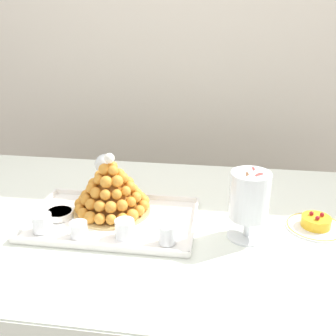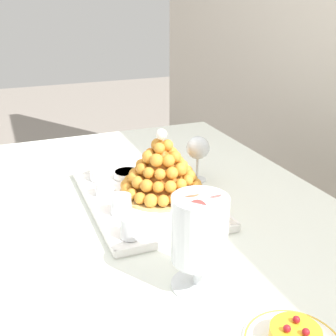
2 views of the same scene
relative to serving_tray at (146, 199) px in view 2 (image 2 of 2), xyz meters
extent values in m
cylinder|color=brown|center=(-0.63, -0.37, -0.40)|extent=(0.04, 0.04, 0.75)
cylinder|color=brown|center=(-0.63, 0.46, -0.40)|extent=(0.04, 0.04, 0.75)
cube|color=brown|center=(0.12, 0.05, -0.02)|extent=(1.63, 0.95, 0.02)
cube|color=white|center=(0.12, 0.05, -0.01)|extent=(1.69, 1.01, 0.00)
cube|color=white|center=(0.12, 0.55, -0.17)|extent=(1.69, 0.01, 0.32)
cube|color=white|center=(-0.72, 0.05, -0.17)|extent=(0.01, 1.01, 0.32)
cube|color=white|center=(0.00, 0.00, 0.00)|extent=(0.54, 0.34, 0.01)
cube|color=white|center=(0.00, -0.17, 0.01)|extent=(0.54, 0.01, 0.02)
cube|color=white|center=(0.00, 0.17, 0.01)|extent=(0.54, 0.01, 0.02)
cube|color=white|center=(-0.27, 0.00, 0.01)|extent=(0.01, 0.34, 0.02)
cube|color=white|center=(0.27, 0.00, 0.01)|extent=(0.01, 0.34, 0.02)
cylinder|color=white|center=(0.00, 0.00, 0.00)|extent=(0.31, 0.31, 0.00)
cylinder|color=tan|center=(-0.02, 0.06, 0.01)|extent=(0.26, 0.26, 0.01)
cone|color=#BE7327|center=(-0.02, 0.06, 0.09)|extent=(0.19, 0.19, 0.16)
sphere|color=orange|center=(0.09, 0.06, 0.03)|extent=(0.04, 0.04, 0.04)
sphere|color=orange|center=(0.08, 0.10, 0.03)|extent=(0.04, 0.04, 0.04)
sphere|color=orange|center=(0.07, 0.13, 0.03)|extent=(0.04, 0.04, 0.04)
sphere|color=gold|center=(0.04, 0.15, 0.03)|extent=(0.04, 0.04, 0.04)
sphere|color=orange|center=(0.01, 0.17, 0.03)|extent=(0.03, 0.03, 0.03)
sphere|color=orange|center=(-0.03, 0.17, 0.03)|extent=(0.04, 0.04, 0.04)
sphere|color=orange|center=(-0.06, 0.16, 0.03)|extent=(0.03, 0.03, 0.03)
sphere|color=orange|center=(-0.09, 0.14, 0.03)|extent=(0.04, 0.04, 0.04)
sphere|color=orange|center=(-0.11, 0.11, 0.03)|extent=(0.04, 0.04, 0.04)
sphere|color=orange|center=(-0.13, 0.08, 0.03)|extent=(0.04, 0.04, 0.04)
sphere|color=orange|center=(-0.13, 0.04, 0.03)|extent=(0.04, 0.04, 0.04)
sphere|color=orange|center=(-0.11, 0.01, 0.03)|extent=(0.04, 0.04, 0.04)
sphere|color=orange|center=(-0.09, -0.02, 0.03)|extent=(0.04, 0.04, 0.04)
sphere|color=orange|center=(-0.06, -0.04, 0.03)|extent=(0.04, 0.04, 0.04)
sphere|color=gold|center=(-0.03, -0.05, 0.03)|extent=(0.04, 0.04, 0.04)
sphere|color=gold|center=(0.01, -0.05, 0.03)|extent=(0.03, 0.03, 0.03)
sphere|color=orange|center=(0.04, -0.03, 0.03)|extent=(0.04, 0.04, 0.04)
sphere|color=gold|center=(0.07, -0.01, 0.03)|extent=(0.04, 0.04, 0.04)
sphere|color=orange|center=(0.08, 0.02, 0.03)|extent=(0.04, 0.04, 0.04)
sphere|color=gold|center=(0.06, 0.09, 0.06)|extent=(0.03, 0.03, 0.03)
sphere|color=orange|center=(0.04, 0.12, 0.06)|extent=(0.03, 0.03, 0.03)
sphere|color=orange|center=(0.01, 0.14, 0.06)|extent=(0.04, 0.04, 0.04)
sphere|color=orange|center=(-0.02, 0.15, 0.06)|extent=(0.04, 0.04, 0.04)
sphere|color=orange|center=(-0.06, 0.14, 0.06)|extent=(0.04, 0.04, 0.04)
sphere|color=orange|center=(-0.08, 0.12, 0.06)|extent=(0.04, 0.04, 0.04)
sphere|color=orange|center=(-0.10, 0.08, 0.06)|extent=(0.04, 0.04, 0.04)
sphere|color=orange|center=(-0.10, 0.05, 0.06)|extent=(0.04, 0.04, 0.04)
sphere|color=orange|center=(-0.09, 0.01, 0.06)|extent=(0.04, 0.04, 0.04)
sphere|color=orange|center=(-0.07, -0.01, 0.06)|extent=(0.04, 0.04, 0.04)
sphere|color=orange|center=(-0.03, -0.03, 0.06)|extent=(0.04, 0.04, 0.04)
sphere|color=orange|center=(0.00, -0.02, 0.06)|extent=(0.04, 0.04, 0.04)
sphere|color=orange|center=(0.03, -0.01, 0.06)|extent=(0.04, 0.04, 0.04)
sphere|color=orange|center=(0.06, 0.02, 0.06)|extent=(0.03, 0.03, 0.03)
sphere|color=orange|center=(0.07, 0.05, 0.06)|extent=(0.04, 0.04, 0.04)
sphere|color=orange|center=(0.03, 0.10, 0.09)|extent=(0.04, 0.04, 0.04)
sphere|color=gold|center=(0.00, 0.12, 0.09)|extent=(0.04, 0.04, 0.04)
sphere|color=orange|center=(-0.04, 0.12, 0.09)|extent=(0.04, 0.04, 0.04)
sphere|color=orange|center=(-0.07, 0.10, 0.09)|extent=(0.03, 0.03, 0.03)
sphere|color=orange|center=(-0.08, 0.07, 0.10)|extent=(0.04, 0.04, 0.04)
sphere|color=orange|center=(-0.08, 0.03, 0.10)|extent=(0.04, 0.04, 0.04)
sphere|color=orange|center=(-0.05, 0.01, 0.09)|extent=(0.04, 0.04, 0.04)
sphere|color=orange|center=(-0.02, 0.00, 0.09)|extent=(0.04, 0.04, 0.04)
sphere|color=orange|center=(0.02, 0.01, 0.09)|extent=(0.03, 0.03, 0.03)
sphere|color=gold|center=(0.04, 0.03, 0.09)|extent=(0.03, 0.03, 0.03)
sphere|color=orange|center=(0.04, 0.07, 0.09)|extent=(0.04, 0.04, 0.04)
sphere|color=orange|center=(0.00, 0.10, 0.13)|extent=(0.04, 0.04, 0.04)
sphere|color=orange|center=(-0.03, 0.10, 0.13)|extent=(0.04, 0.04, 0.04)
sphere|color=orange|center=(-0.06, 0.07, 0.13)|extent=(0.04, 0.04, 0.04)
sphere|color=orange|center=(-0.05, 0.04, 0.13)|extent=(0.03, 0.03, 0.03)
sphere|color=orange|center=(-0.02, 0.02, 0.13)|extent=(0.04, 0.04, 0.04)
sphere|color=orange|center=(0.01, 0.03, 0.13)|extent=(0.04, 0.04, 0.04)
sphere|color=orange|center=(0.02, 0.07, 0.13)|extent=(0.04, 0.04, 0.04)
sphere|color=orange|center=(-0.02, 0.08, 0.16)|extent=(0.04, 0.04, 0.04)
sphere|color=orange|center=(-0.04, 0.05, 0.16)|extent=(0.04, 0.04, 0.04)
sphere|color=orange|center=(0.00, 0.05, 0.16)|extent=(0.03, 0.03, 0.03)
sphere|color=white|center=(-0.02, 0.06, 0.20)|extent=(0.03, 0.03, 0.03)
cylinder|color=silver|center=(-0.20, -0.10, 0.03)|extent=(0.06, 0.06, 0.06)
cylinder|color=brown|center=(-0.20, -0.10, 0.01)|extent=(0.06, 0.06, 0.02)
cylinder|color=#8C603D|center=(-0.20, -0.10, 0.03)|extent=(0.06, 0.06, 0.02)
sphere|color=brown|center=(-0.20, -0.10, 0.05)|extent=(0.02, 0.02, 0.02)
cylinder|color=silver|center=(-0.08, -0.11, 0.03)|extent=(0.05, 0.05, 0.05)
cylinder|color=#F4EAC6|center=(-0.08, -0.11, 0.01)|extent=(0.05, 0.05, 0.02)
cylinder|color=white|center=(-0.08, -0.11, 0.03)|extent=(0.05, 0.05, 0.01)
sphere|color=brown|center=(-0.08, -0.11, 0.04)|extent=(0.02, 0.02, 0.02)
cylinder|color=silver|center=(0.07, -0.10, 0.03)|extent=(0.06, 0.06, 0.06)
cylinder|color=brown|center=(0.07, -0.10, 0.02)|extent=(0.05, 0.05, 0.02)
cylinder|color=#8C603D|center=(0.07, -0.10, 0.04)|extent=(0.05, 0.05, 0.02)
sphere|color=brown|center=(0.07, -0.09, 0.05)|extent=(0.02, 0.02, 0.02)
cylinder|color=silver|center=(0.20, -0.11, 0.03)|extent=(0.05, 0.05, 0.06)
cylinder|color=brown|center=(0.20, -0.11, 0.02)|extent=(0.05, 0.05, 0.02)
cylinder|color=#8C603D|center=(0.20, -0.11, 0.04)|extent=(0.05, 0.05, 0.02)
sphere|color=brown|center=(0.19, -0.11, 0.05)|extent=(0.01, 0.01, 0.01)
cylinder|color=white|center=(-0.18, 0.00, 0.01)|extent=(0.09, 0.09, 0.02)
cylinder|color=#F2CC59|center=(-0.18, 0.00, 0.02)|extent=(0.08, 0.08, 0.00)
cylinder|color=white|center=(0.43, -0.03, 0.00)|extent=(0.12, 0.12, 0.01)
cylinder|color=white|center=(0.43, -0.03, 0.03)|extent=(0.02, 0.02, 0.06)
cylinder|color=white|center=(0.43, -0.03, 0.14)|extent=(0.12, 0.12, 0.14)
cylinder|color=#72B2E0|center=(0.44, -0.03, 0.08)|extent=(0.06, 0.04, 0.05)
cylinder|color=#9ED860|center=(0.43, -0.01, 0.08)|extent=(0.06, 0.05, 0.06)
cylinder|color=yellow|center=(0.41, -0.02, 0.08)|extent=(0.05, 0.04, 0.05)
cylinder|color=brown|center=(0.43, -0.04, 0.08)|extent=(0.05, 0.05, 0.05)
cylinder|color=pink|center=(0.45, -0.02, 0.10)|extent=(0.06, 0.05, 0.06)
cylinder|color=#72B2E0|center=(0.42, -0.02, 0.10)|extent=(0.05, 0.05, 0.06)
cylinder|color=#D199D8|center=(0.42, -0.04, 0.10)|extent=(0.05, 0.04, 0.04)
cylinder|color=pink|center=(0.45, -0.05, 0.10)|extent=(0.04, 0.04, 0.04)
cylinder|color=#D199D8|center=(0.44, -0.02, 0.12)|extent=(0.04, 0.04, 0.03)
cylinder|color=#E54C47|center=(0.40, -0.02, 0.12)|extent=(0.05, 0.04, 0.03)
cylinder|color=#E54C47|center=(0.42, -0.04, 0.12)|extent=(0.05, 0.04, 0.05)
cylinder|color=brown|center=(0.45, -0.04, 0.12)|extent=(0.06, 0.04, 0.06)
cylinder|color=pink|center=(0.43, -0.01, 0.14)|extent=(0.05, 0.04, 0.02)
cylinder|color=#72B2E0|center=(0.40, -0.04, 0.14)|extent=(0.05, 0.04, 0.05)
cylinder|color=#72B2E0|center=(0.44, -0.05, 0.14)|extent=(0.06, 0.04, 0.06)
cylinder|color=#F9A54C|center=(0.45, -0.02, 0.14)|extent=(0.07, 0.04, 0.07)
cylinder|color=#D199D8|center=(0.41, -0.01, 0.15)|extent=(0.05, 0.04, 0.05)
cylinder|color=#F9A54C|center=(0.41, -0.05, 0.15)|extent=(0.05, 0.05, 0.04)
cylinder|color=#D199D8|center=(0.45, -0.05, 0.15)|extent=(0.05, 0.04, 0.05)
cylinder|color=pink|center=(0.44, -0.02, 0.15)|extent=(0.05, 0.04, 0.04)
cylinder|color=#72B2E0|center=(0.42, -0.03, 0.17)|extent=(0.05, 0.05, 0.03)
cylinder|color=#72B2E0|center=(0.43, -0.06, 0.17)|extent=(0.06, 0.04, 0.06)
cylinder|color=#D199D8|center=(0.45, -0.04, 0.17)|extent=(0.04, 0.04, 0.03)
cylinder|color=#72B2E0|center=(0.43, 0.00, 0.17)|extent=(0.05, 0.04, 0.04)
cylinder|color=brown|center=(0.41, -0.04, 0.19)|extent=(0.05, 0.05, 0.04)
cylinder|color=#E54C47|center=(0.46, -0.05, 0.19)|extent=(0.06, 0.04, 0.06)
cylinder|color=#E54C47|center=(0.43, 0.00, 0.19)|extent=(0.04, 0.04, 0.04)
sphere|color=#A51923|center=(0.67, 0.06, 0.04)|extent=(0.01, 0.01, 0.01)
sphere|color=#A51923|center=(0.64, 0.07, 0.04)|extent=(0.01, 0.01, 0.01)
sphere|color=#A51923|center=(0.65, 0.04, 0.04)|extent=(0.01, 0.01, 0.01)
cylinder|color=silver|center=(-0.09, 0.21, 0.00)|extent=(0.06, 0.06, 0.00)
cylinder|color=silver|center=(-0.09, 0.21, 0.04)|extent=(0.01, 0.01, 0.08)
sphere|color=silver|center=(-0.09, 0.21, 0.11)|extent=(0.08, 0.08, 0.08)
camera|label=1|loc=(0.34, -1.07, 0.63)|focal=40.98mm
camera|label=2|loc=(1.13, -0.38, 0.59)|focal=46.12mm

